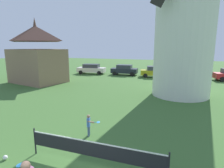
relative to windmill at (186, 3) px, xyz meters
The scene contains 9 objects.
windmill is the anchor object (origin of this frame).
tennis_net 14.30m from the windmill, 103.72° to the right, with size 5.25×0.06×1.10m.
player_far 12.92m from the windmill, 112.88° to the right, with size 0.73×0.35×1.08m.
stray_ball 16.23m from the windmill, 116.42° to the right, with size 0.18×0.18×0.18m, color silver.
parked_car_cream 17.96m from the windmill, 144.34° to the left, with size 4.62×2.37×1.56m.
parked_car_black 14.80m from the windmill, 128.41° to the left, with size 4.07×2.06×1.56m.
parked_car_mustard 12.40m from the windmill, 109.06° to the left, with size 4.40×2.48×1.56m.
parked_car_green 11.80m from the windmill, 82.16° to the left, with size 4.18×2.06×1.56m.
chapel 16.96m from the windmill, behind, with size 7.15×5.87×7.60m.
Camera 1 is at (2.76, -3.83, 4.30)m, focal length 30.16 mm.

